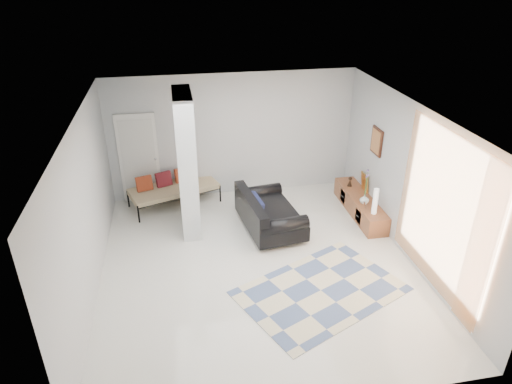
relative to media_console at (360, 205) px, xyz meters
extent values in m
plane|color=silver|center=(-2.52, -1.45, -0.20)|extent=(6.00, 6.00, 0.00)
plane|color=white|center=(-2.52, -1.45, 2.60)|extent=(6.00, 6.00, 0.00)
plane|color=#B8BBBD|center=(-2.52, 1.55, 1.20)|extent=(6.00, 0.00, 6.00)
plane|color=#B8BBBD|center=(-2.52, -4.45, 1.20)|extent=(6.00, 0.00, 6.00)
plane|color=#B8BBBD|center=(-5.27, -1.45, 1.20)|extent=(0.00, 6.00, 6.00)
plane|color=#B8BBBD|center=(0.23, -1.45, 1.20)|extent=(0.00, 6.00, 6.00)
cube|color=silver|center=(-3.62, 0.15, 1.20)|extent=(0.35, 1.20, 2.80)
cube|color=white|center=(-4.62, 1.51, 0.82)|extent=(0.85, 0.06, 2.04)
plane|color=orange|center=(0.15, -2.60, 1.25)|extent=(0.00, 2.55, 2.55)
cube|color=#3E1C11|center=(0.20, 0.00, 1.45)|extent=(0.04, 0.45, 0.55)
cube|color=brown|center=(0.00, 0.00, 0.00)|extent=(0.45, 2.03, 0.40)
cube|color=#3E1C11|center=(-0.22, -0.45, 0.00)|extent=(0.02, 0.27, 0.28)
cube|color=#3E1C11|center=(-0.22, 0.45, 0.00)|extent=(0.02, 0.27, 0.28)
cube|color=gold|center=(0.18, 0.28, 0.40)|extent=(0.09, 0.32, 0.40)
cube|color=silver|center=(-0.10, -0.45, 0.26)|extent=(0.04, 0.10, 0.12)
cylinder|color=silver|center=(-2.35, -1.03, -0.15)|extent=(0.05, 0.05, 0.10)
cylinder|color=silver|center=(-2.54, 0.41, -0.15)|extent=(0.05, 0.05, 0.10)
cylinder|color=silver|center=(-1.54, -0.92, -0.15)|extent=(0.05, 0.05, 0.10)
cylinder|color=silver|center=(-1.73, 0.52, -0.15)|extent=(0.05, 0.05, 0.10)
cube|color=black|center=(-2.04, -0.25, 0.05)|extent=(1.23, 1.81, 0.30)
cube|color=black|center=(-2.44, -0.31, 0.38)|extent=(0.42, 1.70, 0.36)
cylinder|color=black|center=(-1.94, -0.97, 0.28)|extent=(0.99, 0.40, 0.28)
cylinder|color=black|center=(-2.13, 0.47, 0.28)|extent=(0.99, 0.40, 0.28)
cube|color=black|center=(-2.32, -0.29, 0.40)|extent=(0.22, 0.63, 0.31)
cylinder|color=black|center=(-4.68, 0.47, 0.00)|extent=(0.04, 0.04, 0.40)
cylinder|color=black|center=(-2.90, 1.09, 0.00)|extent=(0.04, 0.04, 0.40)
cylinder|color=black|center=(-4.94, 1.21, 0.00)|extent=(0.04, 0.04, 0.40)
cylinder|color=black|center=(-3.16, 1.82, 0.00)|extent=(0.04, 0.04, 0.40)
cube|color=beige|center=(-3.92, 1.15, 0.18)|extent=(2.06, 1.38, 0.12)
cube|color=#95341B|center=(-4.54, 1.09, 0.40)|extent=(0.38, 0.27, 0.33)
cube|color=maroon|center=(-4.13, 1.24, 0.40)|extent=(0.38, 0.27, 0.33)
cube|color=#95341B|center=(-3.71, 1.38, 0.40)|extent=(0.38, 0.27, 0.33)
cube|color=beige|center=(-1.62, -2.35, -0.20)|extent=(3.11, 2.68, 0.01)
cylinder|color=white|center=(-0.02, -0.71, 0.47)|extent=(0.10, 0.10, 0.54)
imported|color=silver|center=(-0.05, -0.29, 0.30)|extent=(0.21, 0.21, 0.20)
camera|label=1|loc=(-3.78, -8.06, 4.73)|focal=32.00mm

